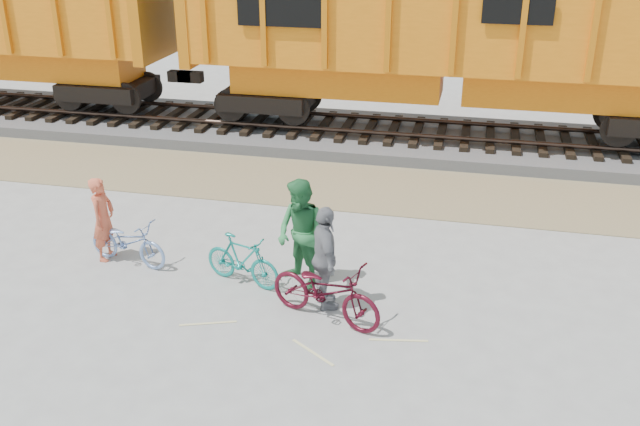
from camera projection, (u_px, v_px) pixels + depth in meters
The scene contains 11 objects.
ground at pixel (283, 305), 11.78m from camera, with size 120.00×120.00×0.00m, color #9E9E99.
gravel_strip at pixel (346, 186), 16.68m from camera, with size 120.00×3.00×0.02m, color #908059.
ballast_bed at pixel (370, 136), 19.75m from camera, with size 120.00×4.00×0.30m, color slate.
track at pixel (370, 125), 19.62m from camera, with size 120.00×2.60×0.24m.
hopper_car_center at pixel (456, 34), 18.16m from camera, with size 14.00×3.13×4.65m.
bicycle_blue at pixel (128, 242), 12.99m from camera, with size 0.57×1.65×0.86m, color #7696CF.
bicycle_teal at pixel (242, 260), 12.28m from camera, with size 0.43×1.51×0.90m, color #138278.
bicycle_maroon at pixel (326, 291), 11.18m from camera, with size 0.69×1.97×1.04m, color #470C19.
person_solo at pixel (103, 219), 13.03m from camera, with size 0.58×0.38×1.59m, color #D45A3B.
person_man at pixel (301, 234), 12.05m from camera, with size 0.93×0.73×1.92m, color #2C7841.
person_woman at pixel (325, 258), 11.41m from camera, with size 1.04×0.43×1.77m, color slate.
Camera 1 is at (2.87, -9.78, 6.14)m, focal length 40.00 mm.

